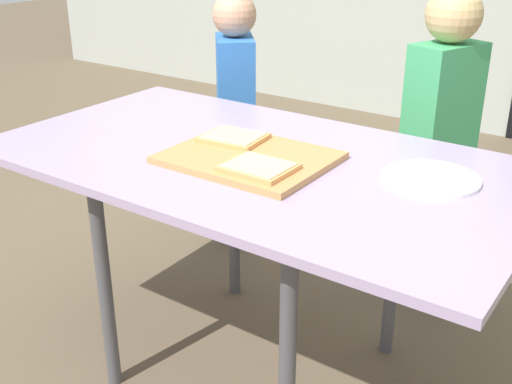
# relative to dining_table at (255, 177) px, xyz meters

# --- Properties ---
(ground_plane) EXTENTS (16.00, 16.00, 0.00)m
(ground_plane) POSITION_rel_dining_table_xyz_m (0.00, 0.00, -0.63)
(ground_plane) COLOR brown
(dining_table) EXTENTS (1.45, 0.80, 0.69)m
(dining_table) POSITION_rel_dining_table_xyz_m (0.00, 0.00, 0.00)
(dining_table) COLOR #A793B6
(dining_table) RESTS_ON ground
(cutting_board) EXTENTS (0.41, 0.33, 0.02)m
(cutting_board) POSITION_rel_dining_table_xyz_m (0.01, -0.04, 0.07)
(cutting_board) COLOR tan
(cutting_board) RESTS_ON dining_table
(pizza_slice_far_left) EXTENTS (0.18, 0.16, 0.01)m
(pizza_slice_far_left) POSITION_rel_dining_table_xyz_m (-0.09, 0.03, 0.08)
(pizza_slice_far_left) COLOR #E69B5B
(pizza_slice_far_left) RESTS_ON cutting_board
(pizza_slice_near_right) EXTENTS (0.17, 0.14, 0.01)m
(pizza_slice_near_right) POSITION_rel_dining_table_xyz_m (0.09, -0.11, 0.08)
(pizza_slice_near_right) COLOR #E69B5B
(pizza_slice_near_right) RESTS_ON cutting_board
(plate_white_right) EXTENTS (0.24, 0.24, 0.01)m
(plate_white_right) POSITION_rel_dining_table_xyz_m (0.45, 0.11, 0.06)
(plate_white_right) COLOR white
(plate_white_right) RESTS_ON dining_table
(child_left) EXTENTS (0.26, 0.27, 1.02)m
(child_left) POSITION_rel_dining_table_xyz_m (-0.56, 0.66, -0.05)
(child_left) COLOR #40514E
(child_left) RESTS_ON ground
(child_right) EXTENTS (0.21, 0.27, 1.09)m
(child_right) POSITION_rel_dining_table_xyz_m (0.26, 0.71, -0.00)
(child_right) COLOR #334C69
(child_right) RESTS_ON ground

